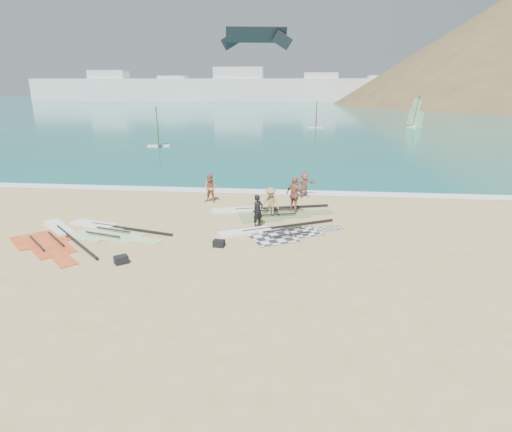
# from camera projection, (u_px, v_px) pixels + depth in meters

# --- Properties ---
(ground) EXTENTS (300.00, 300.00, 0.00)m
(ground) POSITION_uv_depth(u_px,v_px,m) (207.00, 272.00, 15.88)
(ground) COLOR tan
(ground) RESTS_ON ground
(sea) EXTENTS (300.00, 240.00, 0.06)m
(sea) POSITION_uv_depth(u_px,v_px,m) (291.00, 104.00, 141.16)
(sea) COLOR #0C5556
(sea) RESTS_ON ground
(surf_line) EXTENTS (300.00, 1.20, 0.04)m
(surf_line) POSITION_uv_depth(u_px,v_px,m) (247.00, 192.00, 27.56)
(surf_line) COLOR white
(surf_line) RESTS_ON ground
(far_town) EXTENTS (160.00, 8.00, 12.00)m
(far_town) POSITION_uv_depth(u_px,v_px,m) (250.00, 89.00, 158.44)
(far_town) COLOR white
(far_town) RESTS_ON ground
(rig_grey) EXTENTS (5.95, 4.01, 0.20)m
(rig_grey) POSITION_uv_depth(u_px,v_px,m) (273.00, 232.00, 19.96)
(rig_grey) COLOR #29292B
(rig_grey) RESTS_ON ground
(rig_green) EXTENTS (5.57, 2.96, 0.20)m
(rig_green) POSITION_uv_depth(u_px,v_px,m) (106.00, 230.00, 20.27)
(rig_green) COLOR #71C232
(rig_green) RESTS_ON ground
(rig_orange) EXTENTS (6.67, 3.55, 0.21)m
(rig_orange) POSITION_uv_depth(u_px,v_px,m) (263.00, 212.00, 23.11)
(rig_orange) COLOR orange
(rig_orange) RESTS_ON ground
(rig_red) EXTENTS (5.15, 5.60, 0.20)m
(rig_red) POSITION_uv_depth(u_px,v_px,m) (55.00, 237.00, 19.32)
(rig_red) COLOR red
(rig_red) RESTS_ON ground
(gear_bag_near) EXTENTS (0.62, 0.60, 0.32)m
(gear_bag_near) POSITION_uv_depth(u_px,v_px,m) (121.00, 260.00, 16.62)
(gear_bag_near) COLOR black
(gear_bag_near) RESTS_ON ground
(gear_bag_far) EXTENTS (0.52, 0.39, 0.29)m
(gear_bag_far) POSITION_uv_depth(u_px,v_px,m) (219.00, 243.00, 18.33)
(gear_bag_far) COLOR black
(gear_bag_far) RESTS_ON ground
(person_wetsuit) EXTENTS (0.68, 0.70, 1.63)m
(person_wetsuit) POSITION_uv_depth(u_px,v_px,m) (258.00, 211.00, 20.59)
(person_wetsuit) COLOR black
(person_wetsuit) RESTS_ON ground
(beachgoer_left) EXTENTS (0.91, 0.76, 1.70)m
(beachgoer_left) POSITION_uv_depth(u_px,v_px,m) (211.00, 188.00, 24.94)
(beachgoer_left) COLOR #A66853
(beachgoer_left) RESTS_ON ground
(beachgoer_mid) EXTENTS (1.19, 1.01, 1.60)m
(beachgoer_mid) POSITION_uv_depth(u_px,v_px,m) (271.00, 202.00, 22.16)
(beachgoer_mid) COLOR #A17E57
(beachgoer_mid) RESTS_ON ground
(beachgoer_back) EXTENTS (1.19, 1.12, 1.97)m
(beachgoer_back) POSITION_uv_depth(u_px,v_px,m) (295.00, 195.00, 22.87)
(beachgoer_back) COLOR #965B4A
(beachgoer_back) RESTS_ON ground
(beachgoer_right) EXTENTS (1.50, 1.14, 1.58)m
(beachgoer_right) POSITION_uv_depth(u_px,v_px,m) (304.00, 184.00, 26.21)
(beachgoer_right) COLOR #9A6454
(beachgoer_right) RESTS_ON ground
(windsurfer_left) EXTENTS (2.47, 2.82, 4.34)m
(windsurfer_left) POSITION_uv_depth(u_px,v_px,m) (158.00, 135.00, 46.47)
(windsurfer_left) COLOR white
(windsurfer_left) RESTS_ON ground
(windsurfer_centre) EXTENTS (2.28, 2.73, 4.07)m
(windsurfer_centre) POSITION_uv_depth(u_px,v_px,m) (316.00, 120.00, 65.45)
(windsurfer_centre) COLOR white
(windsurfer_centre) RESTS_ON ground
(windsurfer_right) EXTENTS (2.64, 2.74, 4.85)m
(windsurfer_right) POSITION_uv_depth(u_px,v_px,m) (415.00, 118.00, 66.34)
(windsurfer_right) COLOR white
(windsurfer_right) RESTS_ON ground
(kitesurf_kite) EXTENTS (9.20, 2.36, 2.83)m
(kitesurf_kite) POSITION_uv_depth(u_px,v_px,m) (256.00, 36.00, 54.55)
(kitesurf_kite) COLOR black
(kitesurf_kite) RESTS_ON ground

